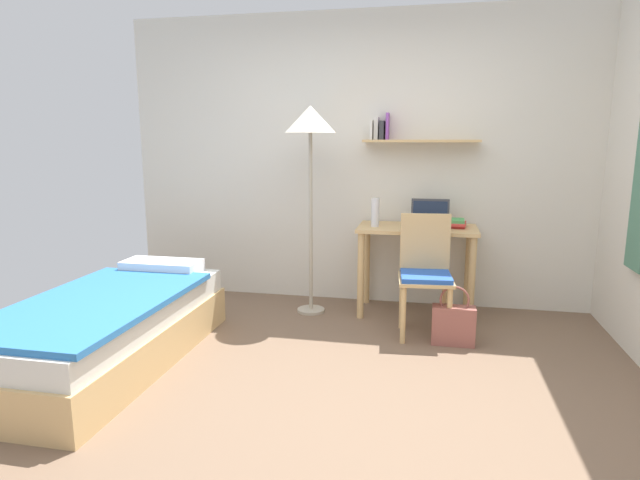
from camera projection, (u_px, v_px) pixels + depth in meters
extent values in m
plane|color=brown|center=(319.00, 400.00, 3.07)|extent=(5.28, 5.28, 0.00)
cube|color=silver|center=(365.00, 161.00, 4.77)|extent=(4.40, 0.05, 2.60)
cube|color=tan|center=(421.00, 141.00, 4.51)|extent=(0.99, 0.22, 0.02)
cube|color=silver|center=(372.00, 130.00, 4.59)|extent=(0.02, 0.17, 0.16)
cube|color=silver|center=(376.00, 128.00, 4.59)|extent=(0.04, 0.13, 0.19)
cube|color=#333338|center=(382.00, 130.00, 4.57)|extent=(0.04, 0.16, 0.16)
cube|color=purple|center=(388.00, 126.00, 4.57)|extent=(0.02, 0.14, 0.23)
cube|color=tan|center=(110.00, 343.00, 3.55)|extent=(0.88, 1.94, 0.28)
cube|color=silver|center=(107.00, 312.00, 3.51)|extent=(0.84, 1.88, 0.16)
cube|color=#2D70B7|center=(95.00, 303.00, 3.38)|extent=(0.89, 1.59, 0.04)
cube|color=white|center=(162.00, 267.00, 4.22)|extent=(0.61, 0.28, 0.10)
cube|color=tan|center=(417.00, 229.00, 4.46)|extent=(0.99, 0.53, 0.03)
cylinder|color=tan|center=(361.00, 276.00, 4.41)|extent=(0.06, 0.06, 0.73)
cylinder|color=tan|center=(472.00, 282.00, 4.23)|extent=(0.06, 0.06, 0.73)
cylinder|color=tan|center=(367.00, 264.00, 4.83)|extent=(0.06, 0.06, 0.73)
cylinder|color=tan|center=(468.00, 269.00, 4.65)|extent=(0.06, 0.06, 0.73)
cube|color=tan|center=(426.00, 280.00, 3.98)|extent=(0.43, 0.43, 0.03)
cube|color=blue|center=(426.00, 276.00, 3.97)|extent=(0.40, 0.39, 0.04)
cube|color=tan|center=(425.00, 241.00, 4.10)|extent=(0.38, 0.07, 0.43)
cylinder|color=tan|center=(403.00, 315.00, 3.88)|extent=(0.04, 0.04, 0.44)
cylinder|color=tan|center=(449.00, 317.00, 3.84)|extent=(0.04, 0.04, 0.44)
cylinder|color=tan|center=(402.00, 302.00, 4.20)|extent=(0.04, 0.04, 0.44)
cylinder|color=tan|center=(444.00, 303.00, 4.16)|extent=(0.04, 0.04, 0.44)
cylinder|color=#B2A893|center=(311.00, 310.00, 4.64)|extent=(0.24, 0.24, 0.02)
cylinder|color=#B2A893|center=(311.00, 224.00, 4.50)|extent=(0.03, 0.03, 1.52)
cone|color=silver|center=(310.00, 119.00, 4.33)|extent=(0.43, 0.43, 0.22)
cube|color=#2D2D33|center=(430.00, 226.00, 4.45)|extent=(0.33, 0.24, 0.01)
cube|color=#2D2D33|center=(430.00, 212.00, 4.51)|extent=(0.32, 0.08, 0.22)
cube|color=black|center=(430.00, 212.00, 4.50)|extent=(0.29, 0.06, 0.18)
cylinder|color=silver|center=(375.00, 212.00, 4.45)|extent=(0.07, 0.07, 0.24)
cube|color=#D13D38|center=(456.00, 226.00, 4.44)|extent=(0.16, 0.20, 0.02)
cube|color=#D13D38|center=(455.00, 223.00, 4.43)|extent=(0.19, 0.25, 0.02)
cube|color=#4CA856|center=(455.00, 221.00, 4.44)|extent=(0.16, 0.19, 0.03)
cube|color=#99564C|center=(453.00, 325.00, 3.88)|extent=(0.31, 0.13, 0.29)
torus|color=#99564C|center=(455.00, 300.00, 3.84)|extent=(0.22, 0.02, 0.22)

